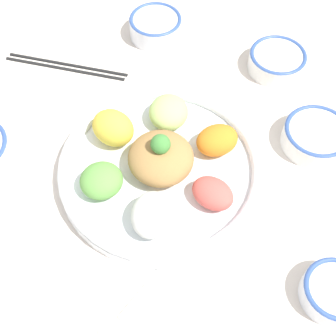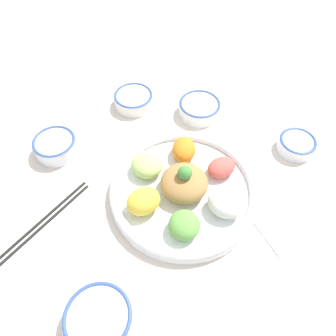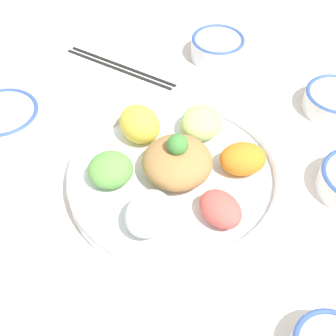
# 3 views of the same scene
# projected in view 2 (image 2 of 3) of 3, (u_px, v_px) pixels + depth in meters

# --- Properties ---
(ground_plane) EXTENTS (2.40, 2.40, 0.00)m
(ground_plane) POSITION_uv_depth(u_px,v_px,m) (188.00, 205.00, 0.73)
(ground_plane) COLOR silver
(salad_platter) EXTENTS (0.33, 0.33, 0.10)m
(salad_platter) POSITION_uv_depth(u_px,v_px,m) (183.00, 189.00, 0.72)
(salad_platter) COLOR white
(salad_platter) RESTS_ON ground_plane
(sauce_bowl_red) EXTENTS (0.10, 0.10, 0.04)m
(sauce_bowl_red) POSITION_uv_depth(u_px,v_px,m) (55.00, 146.00, 0.80)
(sauce_bowl_red) COLOR white
(sauce_bowl_red) RESTS_ON ground_plane
(rice_bowl_blue) EXTENTS (0.12, 0.12, 0.04)m
(rice_bowl_blue) POSITION_uv_depth(u_px,v_px,m) (99.00, 319.00, 0.57)
(rice_bowl_blue) COLOR white
(rice_bowl_blue) RESTS_ON ground_plane
(sauce_bowl_dark) EXTENTS (0.09, 0.09, 0.04)m
(sauce_bowl_dark) POSITION_uv_depth(u_px,v_px,m) (297.00, 144.00, 0.81)
(sauce_bowl_dark) COLOR white
(sauce_bowl_dark) RESTS_ON ground_plane
(rice_bowl_plain) EXTENTS (0.11, 0.11, 0.04)m
(rice_bowl_plain) POSITION_uv_depth(u_px,v_px,m) (134.00, 99.00, 0.90)
(rice_bowl_plain) COLOR white
(rice_bowl_plain) RESTS_ON ground_plane
(sauce_bowl_far) EXTENTS (0.11, 0.11, 0.04)m
(sauce_bowl_far) POSITION_uv_depth(u_px,v_px,m) (199.00, 108.00, 0.88)
(sauce_bowl_far) COLOR white
(sauce_bowl_far) RESTS_ON ground_plane
(chopsticks_pair_near) EXTENTS (0.18, 0.18, 0.01)m
(chopsticks_pair_near) POSITION_uv_depth(u_px,v_px,m) (45.00, 221.00, 0.70)
(chopsticks_pair_near) COLOR black
(chopsticks_pair_near) RESTS_ON ground_plane
(serving_spoon_main) EXTENTS (0.13, 0.07, 0.01)m
(serving_spoon_main) POSITION_uv_depth(u_px,v_px,m) (280.00, 253.00, 0.66)
(serving_spoon_main) COLOR beige
(serving_spoon_main) RESTS_ON ground_plane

